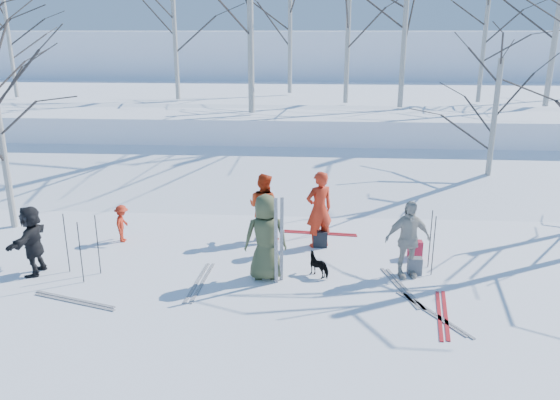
# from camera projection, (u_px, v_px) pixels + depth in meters

# --- Properties ---
(ground) EXTENTS (120.00, 120.00, 0.00)m
(ground) POSITION_uv_depth(u_px,v_px,m) (275.00, 279.00, 11.60)
(ground) COLOR white
(ground) RESTS_ON ground
(snow_ramp) EXTENTS (70.00, 9.49, 4.12)m
(snow_ramp) POSITION_uv_depth(u_px,v_px,m) (291.00, 184.00, 18.22)
(snow_ramp) COLOR white
(snow_ramp) RESTS_ON ground
(snow_plateau) EXTENTS (70.00, 18.00, 2.20)m
(snow_plateau) POSITION_uv_depth(u_px,v_px,m) (301.00, 114.00, 27.49)
(snow_plateau) COLOR white
(snow_plateau) RESTS_ON ground
(far_hill) EXTENTS (90.00, 30.00, 6.00)m
(far_hill) POSITION_uv_depth(u_px,v_px,m) (309.00, 67.00, 47.19)
(far_hill) COLOR white
(far_hill) RESTS_ON ground
(skier_olive_center) EXTENTS (0.98, 0.71, 1.85)m
(skier_olive_center) POSITION_uv_depth(u_px,v_px,m) (266.00, 237.00, 11.39)
(skier_olive_center) COLOR #3E462A
(skier_olive_center) RESTS_ON ground
(skier_red_north) EXTENTS (0.82, 0.71, 1.89)m
(skier_red_north) POSITION_uv_depth(u_px,v_px,m) (319.00, 209.00, 13.11)
(skier_red_north) COLOR red
(skier_red_north) RESTS_ON ground
(skier_redor_behind) EXTENTS (1.03, 0.95, 1.71)m
(skier_redor_behind) POSITION_uv_depth(u_px,v_px,m) (264.00, 207.00, 13.57)
(skier_redor_behind) COLOR red
(skier_redor_behind) RESTS_ON ground
(skier_red_seated) EXTENTS (0.38, 0.63, 0.94)m
(skier_red_seated) POSITION_uv_depth(u_px,v_px,m) (122.00, 223.00, 13.55)
(skier_red_seated) COLOR red
(skier_red_seated) RESTS_ON ground
(skier_cream_east) EXTENTS (1.06, 0.64, 1.69)m
(skier_cream_east) POSITION_uv_depth(u_px,v_px,m) (408.00, 239.00, 11.50)
(skier_cream_east) COLOR beige
(skier_cream_east) RESTS_ON ground
(skier_grey_west) EXTENTS (0.47, 1.43, 1.53)m
(skier_grey_west) POSITION_uv_depth(u_px,v_px,m) (32.00, 240.00, 11.67)
(skier_grey_west) COLOR black
(skier_grey_west) RESTS_ON ground
(dog) EXTENTS (0.62, 0.58, 0.50)m
(dog) POSITION_uv_depth(u_px,v_px,m) (319.00, 265.00, 11.71)
(dog) COLOR black
(dog) RESTS_ON ground
(upright_ski_left) EXTENTS (0.07, 0.16, 1.90)m
(upright_ski_left) POSITION_uv_depth(u_px,v_px,m) (276.00, 242.00, 11.10)
(upright_ski_left) COLOR silver
(upright_ski_left) RESTS_ON ground
(upright_ski_right) EXTENTS (0.10, 0.23, 1.89)m
(upright_ski_right) POSITION_uv_depth(u_px,v_px,m) (282.00, 240.00, 11.19)
(upright_ski_right) COLOR silver
(upright_ski_right) RESTS_ON ground
(ski_pair_a) EXTENTS (1.87, 2.08, 0.02)m
(ski_pair_a) POSITION_uv_depth(u_px,v_px,m) (433.00, 314.00, 10.16)
(ski_pair_a) COLOR silver
(ski_pair_a) RESTS_ON ground
(ski_pair_b) EXTENTS (0.81, 1.96, 0.02)m
(ski_pair_b) POSITION_uv_depth(u_px,v_px,m) (442.00, 314.00, 10.14)
(ski_pair_b) COLOR #A7171E
(ski_pair_b) RESTS_ON ground
(ski_pair_c) EXTENTS (0.40, 1.92, 0.02)m
(ski_pair_c) POSITION_uv_depth(u_px,v_px,m) (200.00, 282.00, 11.44)
(ski_pair_c) COLOR silver
(ski_pair_c) RESTS_ON ground
(ski_pair_d) EXTENTS (1.26, 2.01, 0.02)m
(ski_pair_d) POSITION_uv_depth(u_px,v_px,m) (74.00, 301.00, 10.65)
(ski_pair_d) COLOR silver
(ski_pair_d) RESTS_ON ground
(ski_pair_e) EXTENTS (0.57, 1.94, 0.02)m
(ski_pair_e) POSITION_uv_depth(u_px,v_px,m) (320.00, 233.00, 14.20)
(ski_pair_e) COLOR #A7171E
(ski_pair_e) RESTS_ON ground
(ski_pair_f) EXTENTS (1.16, 2.00, 0.02)m
(ski_pair_f) POSITION_uv_depth(u_px,v_px,m) (402.00, 288.00, 11.19)
(ski_pair_f) COLOR silver
(ski_pair_f) RESTS_ON ground
(ski_pole_a) EXTENTS (0.02, 0.02, 1.34)m
(ski_pole_a) POSITION_uv_depth(u_px,v_px,m) (80.00, 253.00, 11.26)
(ski_pole_a) COLOR black
(ski_pole_a) RESTS_ON ground
(ski_pole_b) EXTENTS (0.02, 0.02, 1.34)m
(ski_pole_b) POSITION_uv_depth(u_px,v_px,m) (324.00, 210.00, 13.94)
(ski_pole_b) COLOR black
(ski_pole_b) RESTS_ON ground
(ski_pole_c) EXTENTS (0.02, 0.02, 1.34)m
(ski_pole_c) POSITION_uv_depth(u_px,v_px,m) (434.00, 246.00, 11.61)
(ski_pole_c) COLOR black
(ski_pole_c) RESTS_ON ground
(ski_pole_d) EXTENTS (0.02, 0.02, 1.34)m
(ski_pole_d) POSITION_uv_depth(u_px,v_px,m) (66.00, 243.00, 11.76)
(ski_pole_d) COLOR black
(ski_pole_d) RESTS_ON ground
(ski_pole_e) EXTENTS (0.02, 0.02, 1.34)m
(ski_pole_e) POSITION_uv_depth(u_px,v_px,m) (430.00, 239.00, 11.99)
(ski_pole_e) COLOR black
(ski_pole_e) RESTS_ON ground
(ski_pole_f) EXTENTS (0.02, 0.02, 1.34)m
(ski_pole_f) POSITION_uv_depth(u_px,v_px,m) (98.00, 245.00, 11.68)
(ski_pole_f) COLOR black
(ski_pole_f) RESTS_ON ground
(backpack_red) EXTENTS (0.32, 0.22, 0.42)m
(backpack_red) POSITION_uv_depth(u_px,v_px,m) (415.00, 250.00, 12.62)
(backpack_red) COLOR #B81C33
(backpack_red) RESTS_ON ground
(backpack_grey) EXTENTS (0.30, 0.20, 0.38)m
(backpack_grey) POSITION_uv_depth(u_px,v_px,m) (415.00, 266.00, 11.79)
(backpack_grey) COLOR #585A5F
(backpack_grey) RESTS_ON ground
(backpack_dark) EXTENTS (0.34, 0.24, 0.40)m
(backpack_dark) POSITION_uv_depth(u_px,v_px,m) (320.00, 239.00, 13.30)
(backpack_dark) COLOR black
(backpack_dark) RESTS_ON ground
(birch_plateau_a) EXTENTS (4.92, 4.92, 6.18)m
(birch_plateau_a) POSITION_uv_depth(u_px,v_px,m) (348.00, 24.00, 21.61)
(birch_plateau_a) COLOR silver
(birch_plateau_a) RESTS_ON snow_plateau
(birch_plateau_b) EXTENTS (3.86, 3.86, 4.66)m
(birch_plateau_b) POSITION_uv_depth(u_px,v_px,m) (484.00, 44.00, 22.07)
(birch_plateau_b) COLOR silver
(birch_plateau_b) RESTS_ON snow_plateau
(birch_plateau_c) EXTENTS (5.96, 5.96, 7.66)m
(birch_plateau_c) POSITION_uv_depth(u_px,v_px,m) (250.00, 1.00, 18.70)
(birch_plateau_c) COLOR silver
(birch_plateau_c) RESTS_ON snow_plateau
(birch_plateau_d) EXTENTS (4.51, 4.51, 5.59)m
(birch_plateau_d) POSITION_uv_depth(u_px,v_px,m) (175.00, 32.00, 22.81)
(birch_plateau_d) COLOR silver
(birch_plateau_d) RESTS_ON snow_plateau
(birch_plateau_e) EXTENTS (4.83, 4.83, 6.04)m
(birch_plateau_e) POSITION_uv_depth(u_px,v_px,m) (290.00, 27.00, 25.17)
(birch_plateau_e) COLOR silver
(birch_plateau_e) RESTS_ON snow_plateau
(birch_plateau_f) EXTENTS (3.89, 3.89, 4.70)m
(birch_plateau_f) POSITION_uv_depth(u_px,v_px,m) (9.00, 42.00, 23.71)
(birch_plateau_f) COLOR silver
(birch_plateau_f) RESTS_ON snow_plateau
(birch_plateau_g) EXTENTS (4.91, 4.91, 6.16)m
(birch_plateau_g) POSITION_uv_depth(u_px,v_px,m) (405.00, 24.00, 20.31)
(birch_plateau_g) COLOR silver
(birch_plateau_g) RESTS_ON snow_plateau
(birch_plateau_h) EXTENTS (5.65, 5.65, 7.22)m
(birch_plateau_h) POSITION_uv_depth(u_px,v_px,m) (559.00, 9.00, 20.41)
(birch_plateau_h) COLOR silver
(birch_plateau_h) RESTS_ON snow_plateau
(birch_edge_a) EXTENTS (4.10, 4.10, 5.01)m
(birch_edge_a) POSITION_uv_depth(u_px,v_px,m) (1.00, 135.00, 13.96)
(birch_edge_a) COLOR silver
(birch_edge_a) RESTS_ON ground
(birch_edge_e) EXTENTS (3.59, 3.59, 4.27)m
(birch_edge_e) POSITION_uv_depth(u_px,v_px,m) (493.00, 130.00, 16.73)
(birch_edge_e) COLOR silver
(birch_edge_e) RESTS_ON ground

